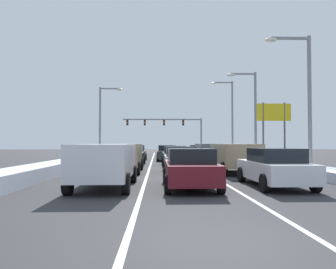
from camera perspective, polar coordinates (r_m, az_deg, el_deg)
ground_plane at (r=26.07m, az=0.68°, el=-5.33°), size 134.96×134.96×0.00m
lane_stripe_between_right_lane_and_center_lane at (r=31.35m, az=3.37°, el=-4.69°), size 0.14×57.10×0.01m
lane_stripe_between_center_lane_and_left_lane at (r=31.23m, az=-2.88°, el=-4.70°), size 0.14×57.10×0.01m
snow_bank_right_shoulder at (r=32.26m, az=12.81°, el=-4.15°), size 1.69×57.10×0.47m
snow_bank_left_shoulder at (r=31.75m, az=-12.51°, el=-4.05°), size 1.66×57.10×0.63m
sedan_white_right_lane_nearest at (r=13.44m, az=18.20°, el=-5.51°), size 2.00×4.50×1.51m
suv_tan_right_lane_second at (r=18.96m, az=11.62°, el=-3.63°), size 2.16×4.90×1.67m
sedan_black_right_lane_third at (r=24.96m, az=8.87°, el=-3.72°), size 2.00×4.50×1.51m
suv_gray_right_lane_fourth at (r=30.90m, az=7.09°, el=-2.85°), size 2.16×4.90×1.67m
sedan_navy_right_lane_fifth at (r=37.33m, az=5.08°, el=-3.02°), size 2.00×4.50×1.51m
sedan_maroon_center_lane_nearest at (r=12.44m, az=3.90°, el=-5.91°), size 2.00×4.50×1.51m
sedan_silver_center_lane_second at (r=18.82m, az=2.21°, el=-4.44°), size 2.00×4.50×1.51m
sedan_green_center_lane_third at (r=25.27m, az=1.20°, el=-3.71°), size 2.00×4.50×1.51m
sedan_charcoal_center_lane_fourth at (r=32.16m, az=-0.24°, el=-3.26°), size 2.00×4.50×1.51m
sedan_red_center_lane_fifth at (r=37.77m, az=-0.45°, el=-3.01°), size 2.00×4.50×1.51m
suv_white_left_lane_nearest at (r=12.67m, az=-10.99°, el=-4.66°), size 2.16×4.90×1.67m
suv_tan_left_lane_second at (r=19.31m, az=-7.87°, el=-3.61°), size 2.16×4.90×1.67m
sedan_black_left_lane_third at (r=25.42m, az=-6.39°, el=-3.69°), size 2.00×4.50×1.51m
sedan_gray_left_lane_fourth at (r=32.18m, az=-5.63°, el=-3.25°), size 2.00×4.50×1.51m
sedan_navy_left_lane_fifth at (r=38.23m, az=-5.47°, el=-2.98°), size 2.00×4.50×1.51m
traffic_light_gantry at (r=57.25m, az=0.61°, el=1.60°), size 14.00×0.47×6.20m
street_lamp_right_near at (r=20.25m, az=22.70°, el=7.19°), size 2.66×0.36×7.90m
street_lamp_right_mid at (r=29.95m, az=14.47°, el=4.49°), size 2.66×0.36×8.08m
street_lamp_right_far at (r=40.11m, az=10.80°, el=3.83°), size 2.66×0.36×9.28m
street_lamp_left_mid at (r=37.59m, az=-11.34°, el=3.26°), size 2.66×0.36×8.11m
roadside_sign_right at (r=31.56m, az=18.13°, el=2.70°), size 3.20×0.16×5.50m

